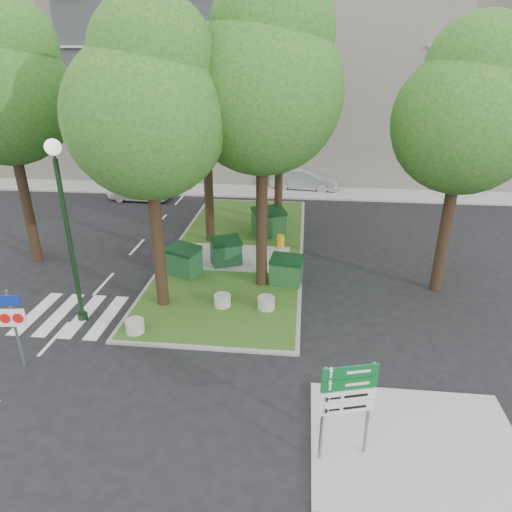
# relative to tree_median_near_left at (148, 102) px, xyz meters

# --- Properties ---
(ground) EXTENTS (120.00, 120.00, 0.00)m
(ground) POSITION_rel_tree_median_near_left_xyz_m (1.41, -2.56, -7.32)
(ground) COLOR black
(ground) RESTS_ON ground
(median_island) EXTENTS (6.00, 16.00, 0.12)m
(median_island) POSITION_rel_tree_median_near_left_xyz_m (1.91, 5.44, -7.26)
(median_island) COLOR #254E16
(median_island) RESTS_ON ground
(median_kerb) EXTENTS (6.30, 16.30, 0.10)m
(median_kerb) POSITION_rel_tree_median_near_left_xyz_m (1.91, 5.44, -7.27)
(median_kerb) COLOR gray
(median_kerb) RESTS_ON ground
(sidewalk_corner) EXTENTS (5.00, 4.00, 0.12)m
(sidewalk_corner) POSITION_rel_tree_median_near_left_xyz_m (7.91, -6.06, -7.26)
(sidewalk_corner) COLOR #999993
(sidewalk_corner) RESTS_ON ground
(building_sidewalk) EXTENTS (42.00, 3.00, 0.12)m
(building_sidewalk) POSITION_rel_tree_median_near_left_xyz_m (1.41, 15.94, -7.26)
(building_sidewalk) COLOR #999993
(building_sidewalk) RESTS_ON ground
(zebra_crossing) EXTENTS (5.00, 3.00, 0.01)m
(zebra_crossing) POSITION_rel_tree_median_near_left_xyz_m (-2.34, -1.06, -7.31)
(zebra_crossing) COLOR silver
(zebra_crossing) RESTS_ON ground
(apartment_building) EXTENTS (41.00, 12.00, 16.00)m
(apartment_building) POSITION_rel_tree_median_near_left_xyz_m (1.41, 23.44, 0.68)
(apartment_building) COLOR tan
(apartment_building) RESTS_ON ground
(tree_median_near_left) EXTENTS (5.20, 5.20, 10.53)m
(tree_median_near_left) POSITION_rel_tree_median_near_left_xyz_m (0.00, 0.00, 0.00)
(tree_median_near_left) COLOR black
(tree_median_near_left) RESTS_ON ground
(tree_median_near_right) EXTENTS (5.60, 5.60, 11.46)m
(tree_median_near_right) POSITION_rel_tree_median_near_left_xyz_m (3.50, 2.00, 0.67)
(tree_median_near_right) COLOR black
(tree_median_near_right) RESTS_ON ground
(tree_median_mid) EXTENTS (4.80, 4.80, 9.99)m
(tree_median_mid) POSITION_rel_tree_median_near_left_xyz_m (0.50, 6.50, -0.34)
(tree_median_mid) COLOR black
(tree_median_mid) RESTS_ON ground
(tree_median_far) EXTENTS (5.80, 5.80, 11.93)m
(tree_median_far) POSITION_rel_tree_median_near_left_xyz_m (3.70, 9.50, 1.00)
(tree_median_far) COLOR black
(tree_median_far) RESTS_ON ground
(tree_street_left) EXTENTS (5.40, 5.40, 11.00)m
(tree_street_left) POSITION_rel_tree_median_near_left_xyz_m (-7.00, 3.50, 0.33)
(tree_street_left) COLOR black
(tree_street_left) RESTS_ON ground
(tree_street_right) EXTENTS (5.00, 5.00, 10.06)m
(tree_street_right) POSITION_rel_tree_median_near_left_xyz_m (10.50, 2.50, -0.33)
(tree_street_right) COLOR black
(tree_street_right) RESTS_ON ground
(dumpster_a) EXTENTS (1.65, 1.45, 1.28)m
(dumpster_a) POSITION_rel_tree_median_near_left_xyz_m (0.06, 2.49, -6.58)
(dumpster_a) COLOR #0F3918
(dumpster_a) RESTS_ON median_island
(dumpster_b) EXTENTS (1.57, 1.36, 1.23)m
(dumpster_b) POSITION_rel_tree_median_near_left_xyz_m (1.66, 3.71, -6.61)
(dumpster_b) COLOR #113D22
(dumpster_b) RESTS_ON median_island
(dumpster_c) EXTENTS (1.91, 1.67, 1.48)m
(dumpster_c) POSITION_rel_tree_median_near_left_xyz_m (3.26, 7.40, -6.49)
(dumpster_c) COLOR #0F3412
(dumpster_c) RESTS_ON median_island
(dumpster_d) EXTENTS (1.40, 1.07, 1.19)m
(dumpster_d) POSITION_rel_tree_median_near_left_xyz_m (4.41, 2.09, -6.63)
(dumpster_d) COLOR #134019
(dumpster_d) RESTS_ON median_island
(bollard_left) EXTENTS (0.62, 0.62, 0.44)m
(bollard_left) POSITION_rel_tree_median_near_left_xyz_m (-0.46, -2.06, -6.98)
(bollard_left) COLOR #A1A09C
(bollard_left) RESTS_ON median_island
(bollard_right) EXTENTS (0.63, 0.63, 0.45)m
(bollard_right) POSITION_rel_tree_median_near_left_xyz_m (3.78, -0.02, -6.97)
(bollard_right) COLOR #979692
(bollard_right) RESTS_ON median_island
(bollard_mid) EXTENTS (0.62, 0.62, 0.44)m
(bollard_mid) POSITION_rel_tree_median_near_left_xyz_m (2.15, -0.01, -6.98)
(bollard_mid) COLOR #9C9D98
(bollard_mid) RESTS_ON median_island
(litter_bin) EXTENTS (0.36, 0.36, 0.63)m
(litter_bin) POSITION_rel_tree_median_near_left_xyz_m (3.97, 5.81, -6.88)
(litter_bin) COLOR orange
(litter_bin) RESTS_ON median_island
(street_lamp) EXTENTS (0.51, 0.51, 6.34)m
(street_lamp) POSITION_rel_tree_median_near_left_xyz_m (-2.69, -1.28, -3.33)
(street_lamp) COLOR black
(street_lamp) RESTS_ON ground
(traffic_sign_pole) EXTENTS (0.78, 0.14, 2.59)m
(traffic_sign_pole) POSITION_rel_tree_median_near_left_xyz_m (-3.24, -4.05, -5.65)
(traffic_sign_pole) COLOR slate
(traffic_sign_pole) RESTS_ON ground
(directional_sign) EXTENTS (1.23, 0.38, 2.53)m
(directional_sign) POSITION_rel_tree_median_near_left_xyz_m (6.11, -6.54, -5.52)
(directional_sign) COLOR slate
(directional_sign) RESTS_ON sidewalk_corner
(car_white) EXTENTS (4.05, 1.79, 1.35)m
(car_white) POSITION_rel_tree_median_near_left_xyz_m (-5.64, 13.18, -6.64)
(car_white) COLOR silver
(car_white) RESTS_ON ground
(car_silver) EXTENTS (4.82, 2.23, 1.53)m
(car_silver) POSITION_rel_tree_median_near_left_xyz_m (4.99, 16.88, -6.55)
(car_silver) COLOR gray
(car_silver) RESTS_ON ground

